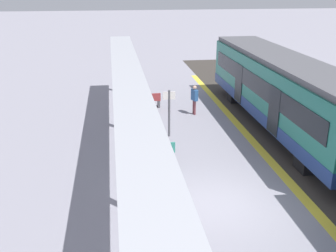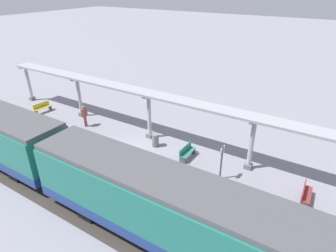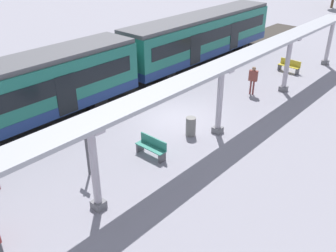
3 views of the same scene
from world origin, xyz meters
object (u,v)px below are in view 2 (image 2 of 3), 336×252
(canopy_pillar_second, at_px, (251,144))
(bench_near_end, at_px, (305,194))
(bench_mid_platform, at_px, (187,152))
(passenger_by_the_benches, at_px, (84,114))
(train_near_carriage, at_px, (180,215))
(canopy_pillar_third, at_px, (149,116))
(canopy_pillar_fifth, at_px, (29,83))
(bench_far_end, at_px, (42,107))
(platform_info_sign, at_px, (222,159))
(passenger_waiting_near_edge, at_px, (265,202))
(trash_bin, at_px, (155,140))
(canopy_pillar_fourth, at_px, (79,97))

(canopy_pillar_second, xyz_separation_m, bench_near_end, (-1.29, -3.42, -1.25))
(bench_mid_platform, xyz_separation_m, passenger_by_the_benches, (-0.24, 8.96, 0.64))
(train_near_carriage, height_order, passenger_by_the_benches, train_near_carriage)
(canopy_pillar_second, height_order, bench_mid_platform, canopy_pillar_second)
(bench_mid_platform, bearing_deg, train_near_carriage, -153.91)
(bench_mid_platform, relative_size, passenger_by_the_benches, 0.87)
(canopy_pillar_third, bearing_deg, bench_mid_platform, -105.04)
(canopy_pillar_fifth, xyz_separation_m, bench_far_end, (-1.29, -3.33, -1.25))
(canopy_pillar_fifth, height_order, platform_info_sign, canopy_pillar_fifth)
(canopy_pillar_third, bearing_deg, platform_info_sign, -106.67)
(bench_far_end, bearing_deg, canopy_pillar_third, -83.05)
(platform_info_sign, bearing_deg, passenger_by_the_benches, 86.67)
(passenger_waiting_near_edge, height_order, passenger_by_the_benches, passenger_by_the_benches)
(canopy_pillar_second, height_order, passenger_waiting_near_edge, canopy_pillar_second)
(bench_mid_platform, height_order, platform_info_sign, platform_info_sign)
(train_near_carriage, bearing_deg, bench_mid_platform, 26.09)
(passenger_waiting_near_edge, bearing_deg, trash_bin, 70.94)
(canopy_pillar_second, distance_m, bench_mid_platform, 4.09)
(canopy_pillar_fourth, xyz_separation_m, platform_info_sign, (-1.90, -13.41, -0.37))
(platform_info_sign, height_order, passenger_by_the_benches, platform_info_sign)
(bench_near_end, height_order, platform_info_sign, platform_info_sign)
(bench_far_end, height_order, platform_info_sign, platform_info_sign)
(canopy_pillar_fourth, bearing_deg, bench_mid_platform, -95.20)
(passenger_by_the_benches, bearing_deg, bench_near_end, -90.26)
(train_near_carriage, xyz_separation_m, canopy_pillar_third, (7.33, 6.74, -0.14))
(bench_near_end, bearing_deg, canopy_pillar_fifth, 87.01)
(passenger_by_the_benches, bearing_deg, canopy_pillar_fifth, 81.90)
(canopy_pillar_second, bearing_deg, bench_near_end, -110.63)
(train_near_carriage, height_order, canopy_pillar_third, train_near_carriage)
(bench_far_end, bearing_deg, passenger_waiting_near_edge, -96.89)
(bench_mid_platform, distance_m, platform_info_sign, 2.99)
(canopy_pillar_fourth, distance_m, canopy_pillar_fifth, 6.80)
(canopy_pillar_third, height_order, bench_mid_platform, canopy_pillar_third)
(canopy_pillar_fifth, height_order, passenger_by_the_benches, canopy_pillar_fifth)
(platform_info_sign, bearing_deg, bench_far_end, 87.93)
(canopy_pillar_fourth, relative_size, passenger_by_the_benches, 1.93)
(trash_bin, bearing_deg, train_near_carriage, -138.85)
(canopy_pillar_third, height_order, trash_bin, canopy_pillar_third)
(canopy_pillar_fourth, relative_size, platform_info_sign, 1.52)
(canopy_pillar_fifth, xyz_separation_m, trash_bin, (-0.84, -14.94, -1.23))
(bench_near_end, height_order, trash_bin, trash_bin)
(canopy_pillar_third, bearing_deg, passenger_waiting_near_edge, -111.60)
(bench_near_end, distance_m, trash_bin, 9.76)
(bench_near_end, height_order, bench_far_end, same)
(passenger_by_the_benches, bearing_deg, canopy_pillar_third, -77.16)
(trash_bin, distance_m, passenger_waiting_near_edge, 8.74)
(bench_near_end, bearing_deg, bench_far_end, 90.00)
(train_near_carriage, xyz_separation_m, bench_mid_platform, (6.35, 3.11, -1.39))
(train_near_carriage, bearing_deg, bench_far_end, 70.74)
(canopy_pillar_third, relative_size, trash_bin, 3.56)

